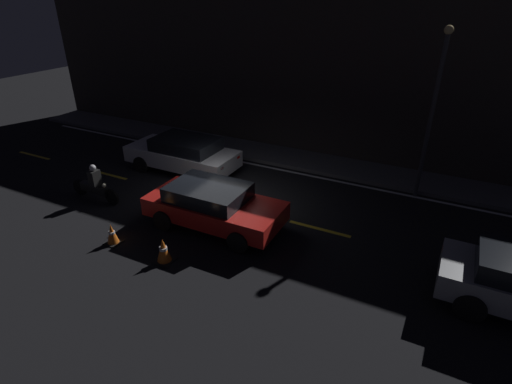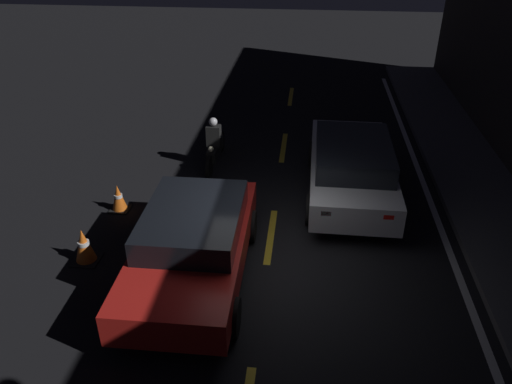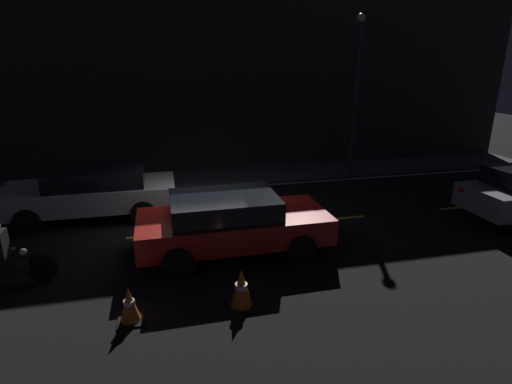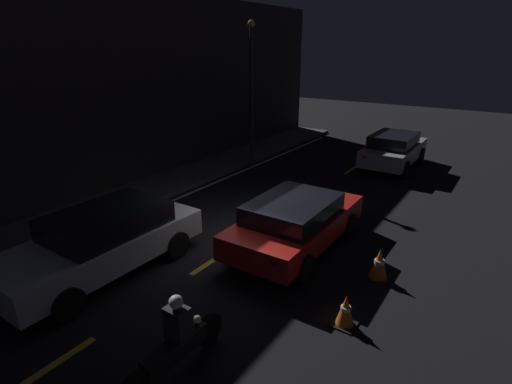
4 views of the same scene
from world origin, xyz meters
name	(u,v)px [view 2 (image 2 of 4)]	position (x,y,z in m)	size (l,w,h in m)	color
ground_plane	(267,265)	(0.00, 0.00, 0.00)	(56.00, 56.00, 0.00)	black
lane_dash_a	(291,96)	(-10.00, 0.00, 0.00)	(2.00, 0.14, 0.01)	gold
lane_dash_b	(284,147)	(-5.50, 0.00, 0.00)	(2.00, 0.14, 0.01)	gold
lane_dash_c	(271,236)	(-1.00, 0.00, 0.00)	(2.00, 0.14, 0.01)	gold
lane_solid_kerb	(460,278)	(0.00, 3.63, 0.00)	(25.20, 0.14, 0.01)	silver
sedan_white	(351,166)	(-2.94, 1.72, 0.78)	(4.60, 2.03, 1.44)	silver
taxi_red	(193,243)	(0.44, -1.31, 0.74)	(4.28, 2.06, 1.37)	red
motorcycle	(215,145)	(-4.22, -1.76, 0.55)	(2.17, 0.36, 1.36)	black
traffic_cone_near	(119,198)	(-1.68, -3.53, 0.31)	(0.44, 0.44, 0.63)	black
traffic_cone_mid	(84,246)	(0.23, -3.53, 0.35)	(0.52, 0.52, 0.72)	black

